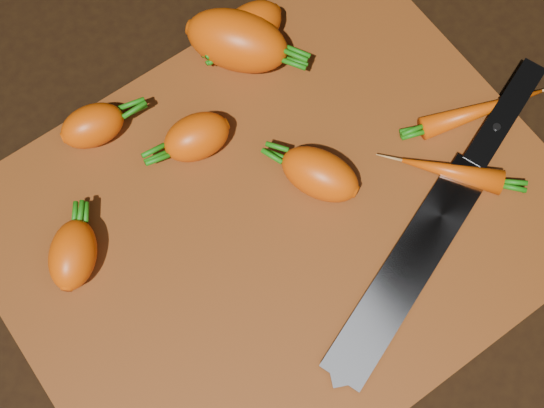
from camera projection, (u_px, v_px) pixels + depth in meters
ground at (278, 225)px, 0.71m from camera, size 2.00×2.00×0.01m
cutting_board at (278, 221)px, 0.70m from camera, size 0.50×0.40×0.01m
carrot_0 at (73, 255)px, 0.66m from camera, size 0.07×0.08×0.04m
carrot_1 at (197, 137)px, 0.70m from camera, size 0.07×0.05×0.04m
carrot_2 at (237, 41)px, 0.72m from camera, size 0.11×0.12×0.06m
carrot_3 at (320, 174)px, 0.68m from camera, size 0.07×0.09×0.04m
carrot_4 at (250, 28)px, 0.74m from camera, size 0.08×0.05×0.05m
carrot_5 at (93, 126)px, 0.70m from camera, size 0.07×0.05×0.04m
carrot_6 at (482, 110)px, 0.72m from camera, size 0.13×0.06×0.02m
carrot_7 at (452, 171)px, 0.70m from camera, size 0.08×0.09×0.02m
knife at (417, 254)px, 0.67m from camera, size 0.35×0.16×0.02m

